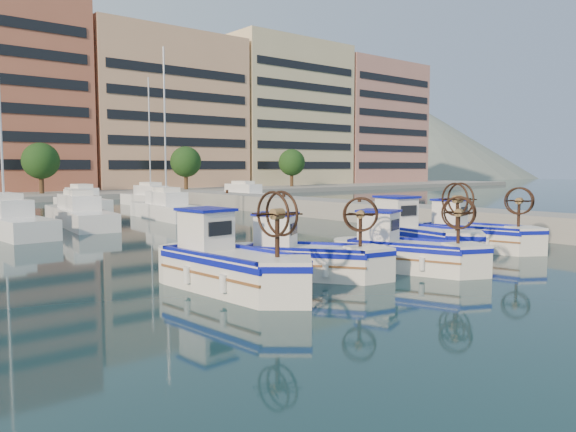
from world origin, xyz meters
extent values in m
plane|color=#183B3E|center=(0.00, 0.00, 0.00)|extent=(300.00, 300.00, 0.00)
cube|color=gray|center=(13.00, 8.00, 0.60)|extent=(3.00, 60.00, 1.20)
cube|color=#E0A47C|center=(24.00, 65.00, 11.60)|extent=(23.00, 14.00, 22.00)
cube|color=black|center=(24.00, 58.00, 11.60)|extent=(21.16, 0.12, 19.80)
cube|color=beige|center=(47.00, 65.00, 12.60)|extent=(22.00, 14.00, 24.00)
cube|color=black|center=(47.00, 58.00, 12.60)|extent=(20.24, 0.12, 21.60)
cube|color=tan|center=(69.00, 65.00, 12.10)|extent=(21.00, 14.00, 23.00)
cube|color=black|center=(69.00, 58.00, 12.10)|extent=(19.32, 0.12, 20.70)
cylinder|color=#3F2B19|center=(4.00, 53.50, 1.50)|extent=(0.50, 0.50, 3.00)
sphere|color=#1F4518|center=(4.00, 53.50, 4.20)|extent=(4.00, 4.00, 4.00)
cylinder|color=#3F2B19|center=(22.00, 53.50, 1.50)|extent=(0.50, 0.50, 3.00)
sphere|color=#1F4518|center=(22.00, 53.50, 4.20)|extent=(4.00, 4.00, 4.00)
cylinder|color=#3F2B19|center=(40.00, 53.50, 1.50)|extent=(0.50, 0.50, 3.00)
sphere|color=#1F4518|center=(40.00, 53.50, 4.20)|extent=(4.00, 4.00, 4.00)
cone|color=slate|center=(140.00, 110.00, 0.00)|extent=(160.00, 160.00, 50.00)
cube|color=white|center=(-7.15, 20.59, 0.50)|extent=(2.81, 10.19, 1.00)
cylinder|color=silver|center=(-7.15, 20.59, 6.00)|extent=(0.12, 0.12, 11.00)
cube|color=white|center=(-2.68, 22.28, 0.50)|extent=(3.41, 10.36, 1.00)
cube|color=white|center=(3.48, 22.97, 0.50)|extent=(2.75, 8.11, 1.00)
cylinder|color=silver|center=(3.48, 22.97, 6.00)|extent=(0.12, 0.12, 11.00)
cube|color=white|center=(1.53, 33.78, 0.50)|extent=(2.35, 7.19, 1.00)
cube|color=white|center=(8.34, 35.46, 0.50)|extent=(2.40, 8.14, 1.00)
cylinder|color=silver|center=(8.34, 35.46, 6.00)|extent=(0.12, 0.12, 11.00)
cube|color=white|center=(17.43, 33.89, 0.50)|extent=(2.65, 9.05, 1.00)
cube|color=white|center=(-5.54, 1.38, 0.54)|extent=(2.23, 4.46, 1.08)
cube|color=#0B129A|center=(-5.54, 1.38, 0.95)|extent=(2.30, 4.60, 0.16)
cube|color=blue|center=(-5.54, 1.38, 0.88)|extent=(1.79, 4.00, 0.06)
cube|color=white|center=(-5.65, 2.61, 1.64)|extent=(1.25, 1.43, 1.13)
cube|color=#0B129A|center=(-5.65, 2.61, 2.26)|extent=(1.41, 1.60, 0.08)
cylinder|color=#331E14|center=(-5.37, -0.46, 1.67)|extent=(0.12, 0.12, 1.19)
cylinder|color=brown|center=(-5.37, -0.46, 2.31)|extent=(0.35, 0.32, 0.29)
torus|color=#331E14|center=(-5.52, -0.47, 2.31)|extent=(0.18, 1.20, 1.20)
torus|color=#331E14|center=(-5.22, -0.44, 2.31)|extent=(0.18, 1.20, 1.20)
cube|color=white|center=(-2.55, 1.51, 0.48)|extent=(3.54, 4.09, 0.96)
cube|color=#0B129A|center=(-2.55, 1.51, 0.84)|extent=(3.65, 4.21, 0.15)
cube|color=blue|center=(-2.55, 1.51, 0.79)|extent=(3.03, 3.57, 0.05)
cube|color=white|center=(-3.18, 2.41, 1.46)|extent=(1.50, 1.55, 1.01)
cube|color=#0B129A|center=(-3.18, 2.41, 2.01)|extent=(1.70, 1.74, 0.07)
cylinder|color=#331E14|center=(-1.61, 0.16, 1.49)|extent=(0.11, 0.11, 1.06)
cylinder|color=brown|center=(-1.61, 0.16, 2.06)|extent=(0.39, 0.38, 0.26)
torus|color=#331E14|center=(-1.72, 0.08, 2.06)|extent=(0.66, 0.91, 1.07)
torus|color=#331E14|center=(-1.50, 0.24, 2.06)|extent=(0.66, 0.91, 1.07)
cube|color=white|center=(0.82, 0.20, 0.48)|extent=(2.87, 4.15, 0.96)
cube|color=#0B129A|center=(0.82, 0.20, 0.84)|extent=(2.95, 4.28, 0.15)
cube|color=blue|center=(0.82, 0.20, 0.78)|extent=(2.39, 3.67, 0.05)
cube|color=white|center=(0.44, 1.23, 1.46)|extent=(1.35, 1.46, 1.00)
cube|color=#0B129A|center=(0.44, 1.23, 2.00)|extent=(1.53, 1.63, 0.07)
cylinder|color=#331E14|center=(1.39, -1.33, 1.48)|extent=(0.11, 0.11, 1.06)
cylinder|color=brown|center=(1.39, -1.33, 2.05)|extent=(0.36, 0.34, 0.25)
torus|color=#331E14|center=(1.26, -1.38, 2.05)|extent=(0.43, 1.02, 1.06)
torus|color=#331E14|center=(1.52, -1.28, 2.05)|extent=(0.43, 1.02, 1.06)
cube|color=white|center=(3.57, 1.91, 0.55)|extent=(2.36, 4.57, 1.10)
cube|color=#0B129A|center=(3.57, 1.91, 0.96)|extent=(2.43, 4.70, 0.17)
cube|color=blue|center=(3.57, 1.91, 0.90)|extent=(1.90, 4.09, 0.06)
cube|color=white|center=(3.71, 3.15, 1.67)|extent=(1.29, 1.48, 1.15)
cube|color=#0B129A|center=(3.71, 3.15, 2.30)|extent=(1.47, 1.65, 0.08)
cylinder|color=#331E14|center=(3.36, 0.04, 1.70)|extent=(0.13, 0.13, 1.21)
cylinder|color=brown|center=(3.36, 0.04, 2.35)|extent=(0.36, 0.33, 0.29)
torus|color=#331E14|center=(3.21, 0.06, 2.35)|extent=(0.21, 1.22, 1.22)
torus|color=#331E14|center=(3.52, 0.02, 2.35)|extent=(0.21, 1.22, 1.22)
cube|color=white|center=(6.90, 1.48, 0.50)|extent=(2.63, 4.30, 1.00)
cube|color=#0B129A|center=(6.90, 1.48, 0.88)|extent=(2.71, 4.43, 0.15)
cube|color=blue|center=(6.90, 1.48, 0.82)|extent=(2.16, 3.82, 0.06)
cube|color=white|center=(6.63, 2.59, 1.53)|extent=(1.32, 1.46, 1.05)
cube|color=#0B129A|center=(6.63, 2.59, 2.10)|extent=(1.49, 1.63, 0.08)
cylinder|color=#331E14|center=(7.31, -0.19, 1.56)|extent=(0.11, 0.11, 1.11)
cylinder|color=brown|center=(7.31, -0.19, 2.15)|extent=(0.36, 0.33, 0.27)
torus|color=#331E14|center=(7.17, -0.22, 2.15)|extent=(0.33, 1.10, 1.12)
torus|color=#331E14|center=(7.45, -0.16, 2.15)|extent=(0.33, 1.10, 1.12)
camera|label=1|loc=(-14.28, -11.75, 3.51)|focal=35.00mm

